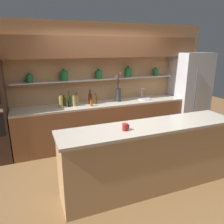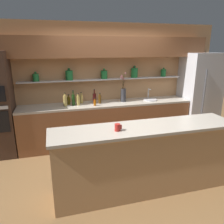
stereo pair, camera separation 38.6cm
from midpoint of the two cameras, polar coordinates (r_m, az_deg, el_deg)
name	(u,v)px [view 1 (the left image)]	position (r m, az deg, el deg)	size (l,w,h in m)	color
ground_plane	(131,168)	(4.06, 2.30, -14.42)	(12.00, 12.00, 0.00)	brown
back_wall_unit	(103,72)	(4.94, -4.77, 10.28)	(5.20, 0.44, 2.60)	tan
back_counter_unit	(103,123)	(4.89, -4.69, -2.94)	(3.73, 0.62, 0.92)	brown
island_counter	(150,157)	(3.35, 6.49, -11.64)	(2.71, 0.61, 1.02)	tan
refrigerator	(189,93)	(5.78, 17.73, 4.78)	(0.83, 0.73, 1.97)	#B7B7BC
flower_vase	(118,93)	(4.86, -0.63, 4.87)	(0.15, 0.15, 0.64)	#2D2D33
sink_fixture	(144,98)	(5.13, 6.23, 3.60)	(0.31, 0.31, 0.25)	#B7B7BC
bottle_spirit_0	(96,99)	(4.68, -6.65, 3.24)	(0.06, 0.06, 0.23)	#4C2D0C
bottle_wine_1	(69,101)	(4.57, -13.51, 2.87)	(0.07, 0.07, 0.32)	#193814
bottle_sauce_2	(91,103)	(4.52, -7.87, 2.31)	(0.05, 0.05, 0.16)	#9E4C0A
bottle_spirit_3	(77,99)	(4.75, -11.52, 3.22)	(0.07, 0.07, 0.24)	tan
bottle_wine_4	(90,99)	(4.69, -8.09, 3.45)	(0.07, 0.07, 0.31)	#380C0C
bottle_oil_5	(64,102)	(4.65, -14.73, 2.55)	(0.07, 0.07, 0.22)	#47380A
bottle_spirit_6	(74,101)	(4.58, -12.30, 2.76)	(0.07, 0.07, 0.26)	tan
bottle_spirit_7	(61,102)	(4.53, -15.60, 2.54)	(0.07, 0.07, 0.28)	tan
coffee_mug	(125,127)	(2.91, -0.32, -4.02)	(0.10, 0.08, 0.10)	maroon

